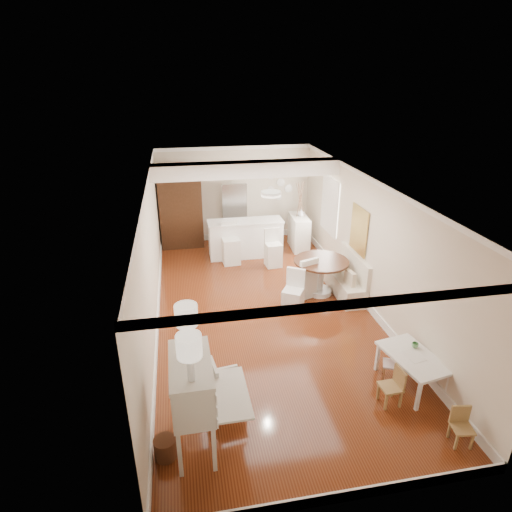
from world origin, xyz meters
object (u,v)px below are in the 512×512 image
object	(u,v)px
kids_chair_b	(392,364)
bar_stool_right	(273,248)
kids_chair_a	(391,386)
slip_chair_far	(303,276)
fridge	(246,213)
sideboard	(299,232)
slip_chair_near	(293,290)
bar_stool_left	(231,244)
kids_table	(411,370)
gustavian_armchair	(228,385)
secretary_bureau	(193,404)
breakfast_counter	(246,238)
wicker_basket	(165,448)
kids_chair_c	(462,427)
pantry_cabinet	(181,208)
dining_table	(320,277)

from	to	relation	value
kids_chair_b	bar_stool_right	distance (m)	4.87
kids_chair_a	slip_chair_far	world-z (taller)	slip_chair_far
fridge	sideboard	distance (m)	1.66
slip_chair_near	bar_stool_left	distance (m)	2.78
kids_table	slip_chair_far	bearing A→B (deg)	104.86
gustavian_armchair	bar_stool_right	world-z (taller)	bar_stool_right
kids_chair_a	secretary_bureau	bearing A→B (deg)	-87.83
fridge	slip_chair_far	bearing A→B (deg)	-78.45
fridge	sideboard	xyz separation A→B (m)	(1.41, -0.77, -0.42)
secretary_bureau	breakfast_counter	xyz separation A→B (m)	(1.74, 6.37, -0.18)
secretary_bureau	sideboard	xyz separation A→B (m)	(3.35, 6.65, -0.21)
secretary_bureau	bar_stool_left	world-z (taller)	secretary_bureau
bar_stool_left	slip_chair_far	bearing A→B (deg)	-59.76
breakfast_counter	bar_stool_left	world-z (taller)	bar_stool_left
kids_chair_a	slip_chair_near	bearing A→B (deg)	-169.59
wicker_basket	kids_chair_a	size ratio (longest dim) A/B	0.46
slip_chair_near	bar_stool_left	world-z (taller)	bar_stool_left
kids_chair_c	kids_table	bearing A→B (deg)	101.60
secretary_bureau	kids_table	distance (m)	3.61
kids_chair_c	kids_chair_b	bearing A→B (deg)	110.04
gustavian_armchair	kids_chair_c	xyz separation A→B (m)	(3.07, -1.25, -0.16)
bar_stool_left	pantry_cabinet	distance (m)	2.04
dining_table	gustavian_armchair	bearing A→B (deg)	-127.60
kids_chair_c	slip_chair_near	bearing A→B (deg)	116.46
slip_chair_near	slip_chair_far	xyz separation A→B (m)	(0.37, 0.52, 0.05)
wicker_basket	fridge	bearing A→B (deg)	72.77
kids_table	bar_stool_right	xyz separation A→B (m)	(-1.19, 4.99, 0.22)
kids_chair_a	bar_stool_left	distance (m)	5.96
sideboard	kids_chair_b	bearing A→B (deg)	-87.55
breakfast_counter	sideboard	bearing A→B (deg)	9.78
kids_table	slip_chair_far	distance (m)	3.42
bar_stool_right	sideboard	bearing A→B (deg)	42.91
kids_table	kids_chair_b	size ratio (longest dim) A/B	1.99
pantry_cabinet	fridge	distance (m)	1.92
kids_chair_b	fridge	size ratio (longest dim) A/B	0.32
kids_chair_c	fridge	xyz separation A→B (m)	(-1.67, 8.09, 0.61)
slip_chair_near	pantry_cabinet	distance (m)	4.73
wicker_basket	kids_table	bearing A→B (deg)	10.53
fridge	wicker_basket	bearing A→B (deg)	-107.23
wicker_basket	breakfast_counter	xyz separation A→B (m)	(2.15, 6.53, 0.37)
wicker_basket	bar_stool_left	distance (m)	6.34
fridge	bar_stool_right	bearing A→B (deg)	-77.52
bar_stool_left	kids_table	bearing A→B (deg)	-70.82
bar_stool_right	sideboard	world-z (taller)	bar_stool_right
slip_chair_near	bar_stool_right	world-z (taller)	bar_stool_right
kids_table	fridge	xyz separation A→B (m)	(-1.60, 6.84, 0.62)
secretary_bureau	slip_chair_far	distance (m)	4.71
secretary_bureau	pantry_cabinet	world-z (taller)	pantry_cabinet
gustavian_armchair	sideboard	size ratio (longest dim) A/B	0.88
kids_chair_a	kids_chair_c	world-z (taller)	kids_chair_a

